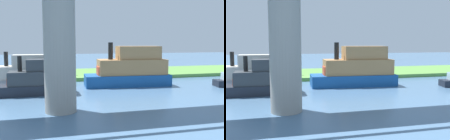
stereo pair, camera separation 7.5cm
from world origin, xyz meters
The scene contains 8 objects.
ground_plane centered at (0.00, 0.00, 0.00)m, with size 160.00×160.00×0.00m, color #4C7093.
grassy_bank centered at (0.00, -6.00, 0.25)m, with size 80.00×12.00×0.50m, color #5B9342.
bridge_pylon centered at (5.40, 14.74, 4.86)m, with size 2.36×2.36×9.72m, color #9E998E.
person_on_bank centered at (2.49, -2.75, 1.20)m, with size 0.46×0.46×1.39m.
mooring_post centered at (-5.19, -1.66, 1.03)m, with size 0.20×0.20×1.05m, color brown.
riverboat_paddlewheel centered at (7.11, 7.40, 1.45)m, with size 7.67×2.57×3.91m.
houseboat_blue centered at (-3.56, 4.56, 1.94)m, with size 10.46×4.06×5.25m.
pontoon_yellow centered at (8.79, 3.07, 1.56)m, with size 8.22×2.74×4.20m.
Camera 2 is at (6.45, 34.54, 5.32)m, focal length 41.75 mm.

